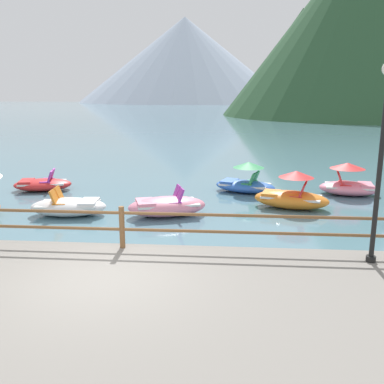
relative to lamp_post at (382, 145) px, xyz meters
The scene contains 12 objects.
ground_plane 39.30m from the lamp_post, 97.76° to the left, with size 200.00×200.00×0.00m, color slate.
promenade_dock 6.78m from the lamp_post, 147.60° to the right, with size 28.00×8.00×0.40m, color gray.
dock_railing 5.61m from the lamp_post, behind, with size 23.92×0.12×0.95m.
lamp_post is the anchor object (origin of this frame).
pedal_boat_1 9.30m from the lamp_post, 152.24° to the left, with size 2.46×1.45×0.87m.
pedal_boat_2 6.99m from the lamp_post, 137.99° to the left, with size 2.72×1.97×0.91m.
pedal_boat_3 8.25m from the lamp_post, 78.48° to the left, with size 2.34×1.67×1.21m.
pedal_boat_4 8.54m from the lamp_post, 106.17° to the left, with size 2.62×1.96×1.18m.
pedal_boat_5 12.92m from the lamp_post, 143.74° to the left, with size 2.42×1.71×0.81m.
pedal_boat_6 6.16m from the lamp_post, 98.46° to the left, with size 2.69×1.81×1.27m.
cliff_headland 66.32m from the lamp_post, 75.80° to the left, with size 42.51×42.51×28.20m.
distant_peak 144.30m from the lamp_post, 97.13° to the left, with size 70.77×70.77×27.37m, color #93A3B7.
Camera 1 is at (2.31, -7.55, 3.84)m, focal length 40.84 mm.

